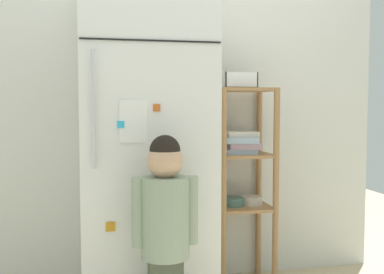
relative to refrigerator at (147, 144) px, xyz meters
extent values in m
cube|color=silver|center=(0.22, 0.31, 0.25)|extent=(2.63, 0.03, 2.27)
cube|color=white|center=(0.00, 0.00, 0.00)|extent=(0.70, 0.55, 1.77)
cube|color=black|center=(0.00, -0.28, 0.52)|extent=(0.69, 0.01, 0.01)
cylinder|color=silver|center=(-0.28, -0.30, 0.19)|extent=(0.02, 0.02, 0.56)
cube|color=white|center=(-0.09, -0.28, 0.13)|extent=(0.14, 0.01, 0.21)
cube|color=#CD5E1F|center=(0.02, -0.28, 0.20)|extent=(0.04, 0.02, 0.03)
cube|color=#2EB1E9|center=(-0.15, -0.28, 0.12)|extent=(0.03, 0.01, 0.03)
cube|color=orange|center=(-0.21, -0.28, -0.38)|extent=(0.04, 0.01, 0.04)
cylinder|color=gray|center=(0.04, -0.44, -0.31)|extent=(0.22, 0.22, 0.37)
sphere|color=gray|center=(0.04, -0.37, -0.13)|extent=(0.10, 0.10, 0.10)
sphere|color=tan|center=(0.04, -0.44, -0.04)|extent=(0.17, 0.17, 0.17)
sphere|color=black|center=(0.04, -0.44, 0.00)|extent=(0.14, 0.14, 0.14)
cylinder|color=gray|center=(-0.08, -0.44, -0.28)|extent=(0.06, 0.06, 0.32)
cylinder|color=gray|center=(0.16, -0.44, -0.28)|extent=(0.06, 0.06, 0.32)
cylinder|color=#9E7247|center=(0.43, -0.03, -0.29)|extent=(0.04, 0.04, 1.20)
cylinder|color=#9E7247|center=(0.74, -0.03, -0.29)|extent=(0.04, 0.04, 1.20)
cylinder|color=#9E7247|center=(0.43, 0.26, -0.29)|extent=(0.04, 0.04, 1.20)
cylinder|color=#9E7247|center=(0.74, 0.26, -0.29)|extent=(0.04, 0.04, 1.20)
cube|color=#9E7247|center=(0.59, 0.11, 0.31)|extent=(0.33, 0.31, 0.02)
cube|color=#9E7247|center=(0.59, 0.11, -0.08)|extent=(0.33, 0.31, 0.02)
cube|color=#9E7247|center=(0.59, 0.11, -0.40)|extent=(0.33, 0.31, 0.02)
cube|color=#99B2C6|center=(0.56, 0.11, -0.06)|extent=(0.20, 0.19, 0.03)
cube|color=#B293A3|center=(0.59, 0.11, -0.03)|extent=(0.20, 0.19, 0.04)
cube|color=#99B2C6|center=(0.57, 0.10, 0.01)|extent=(0.21, 0.20, 0.04)
cube|color=silver|center=(0.57, 0.13, 0.04)|extent=(0.21, 0.19, 0.03)
cylinder|color=#4C7266|center=(0.52, 0.11, -0.37)|extent=(0.14, 0.14, 0.05)
cylinder|color=beige|center=(0.65, 0.11, -0.37)|extent=(0.13, 0.13, 0.05)
cube|color=white|center=(0.55, 0.10, 0.32)|extent=(0.20, 0.14, 0.01)
cube|color=white|center=(0.55, 0.03, 0.36)|extent=(0.20, 0.01, 0.09)
cube|color=white|center=(0.55, 0.17, 0.36)|extent=(0.20, 0.01, 0.09)
cube|color=white|center=(0.46, 0.10, 0.36)|extent=(0.01, 0.14, 0.09)
cube|color=white|center=(0.65, 0.10, 0.36)|extent=(0.01, 0.14, 0.09)
sphere|color=#BC362B|center=(0.55, 0.12, 0.35)|extent=(0.06, 0.06, 0.06)
sphere|color=orange|center=(0.58, 0.11, 0.36)|extent=(0.07, 0.07, 0.07)
camera|label=1|loc=(-0.24, -2.45, 0.20)|focal=41.62mm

